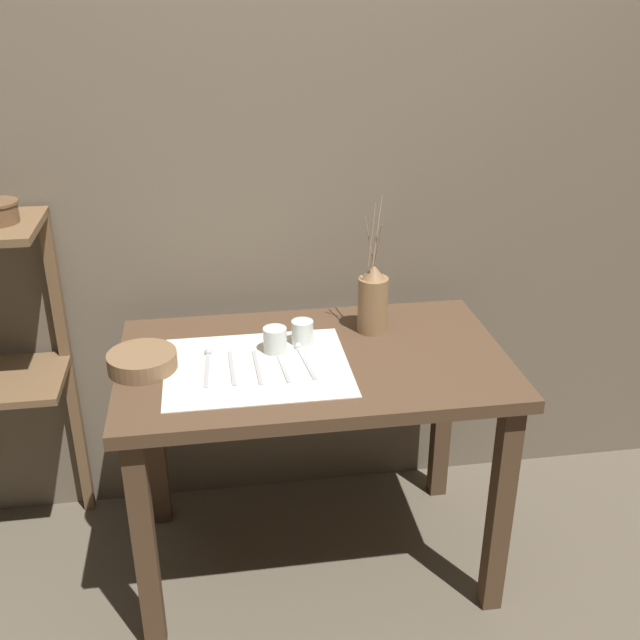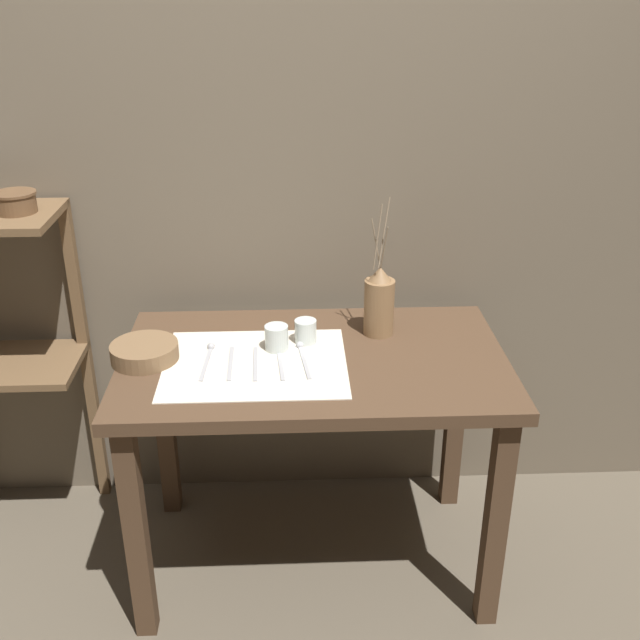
% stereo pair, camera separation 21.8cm
% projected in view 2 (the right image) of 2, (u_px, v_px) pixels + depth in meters
% --- Properties ---
extents(ground_plane, '(12.00, 12.00, 0.00)m').
position_uv_depth(ground_plane, '(314.00, 556.00, 2.56)').
color(ground_plane, brown).
extents(stone_wall_back, '(7.00, 0.06, 2.40)m').
position_uv_depth(stone_wall_back, '(308.00, 178.00, 2.47)').
color(stone_wall_back, '#6B5E4C').
rests_on(stone_wall_back, ground_plane).
extents(wooden_table, '(1.15, 0.69, 0.77)m').
position_uv_depth(wooden_table, '(314.00, 390.00, 2.28)').
color(wooden_table, '#4C3523').
rests_on(wooden_table, ground_plane).
extents(wooden_shelf_unit, '(0.49, 0.32, 1.16)m').
position_uv_depth(wooden_shelf_unit, '(0.00, 314.00, 2.44)').
color(wooden_shelf_unit, brown).
rests_on(wooden_shelf_unit, ground_plane).
extents(linen_cloth, '(0.53, 0.43, 0.00)m').
position_uv_depth(linen_cloth, '(255.00, 363.00, 2.19)').
color(linen_cloth, beige).
rests_on(linen_cloth, wooden_table).
extents(pitcher_with_flowers, '(0.09, 0.09, 0.44)m').
position_uv_depth(pitcher_with_flowers, '(379.00, 303.00, 2.33)').
color(pitcher_with_flowers, olive).
rests_on(pitcher_with_flowers, wooden_table).
extents(wooden_bowl, '(0.20, 0.20, 0.05)m').
position_uv_depth(wooden_bowl, '(144.00, 353.00, 2.20)').
color(wooden_bowl, brown).
rests_on(wooden_bowl, wooden_table).
extents(glass_tumbler_near, '(0.07, 0.07, 0.08)m').
position_uv_depth(glass_tumbler_near, '(277.00, 338.00, 2.25)').
color(glass_tumbler_near, silver).
rests_on(glass_tumbler_near, wooden_table).
extents(glass_tumbler_far, '(0.07, 0.07, 0.07)m').
position_uv_depth(glass_tumbler_far, '(306.00, 331.00, 2.30)').
color(glass_tumbler_far, silver).
rests_on(glass_tumbler_far, wooden_table).
extents(spoon_inner, '(0.03, 0.22, 0.02)m').
position_uv_depth(spoon_inner, '(209.00, 354.00, 2.24)').
color(spoon_inner, '#A8A8AD').
rests_on(spoon_inner, wooden_table).
extents(knife_center, '(0.02, 0.21, 0.00)m').
position_uv_depth(knife_center, '(231.00, 363.00, 2.18)').
color(knife_center, '#A8A8AD').
rests_on(knife_center, wooden_table).
extents(fork_outer, '(0.02, 0.21, 0.00)m').
position_uv_depth(fork_outer, '(255.00, 364.00, 2.18)').
color(fork_outer, '#A8A8AD').
rests_on(fork_outer, wooden_table).
extents(fork_inner, '(0.03, 0.21, 0.00)m').
position_uv_depth(fork_inner, '(281.00, 363.00, 2.18)').
color(fork_inner, '#A8A8AD').
rests_on(fork_inner, wooden_table).
extents(spoon_outer, '(0.04, 0.22, 0.02)m').
position_uv_depth(spoon_outer, '(302.00, 352.00, 2.24)').
color(spoon_outer, '#A8A8AD').
rests_on(spoon_outer, wooden_table).
extents(metal_pot_small, '(0.13, 0.13, 0.06)m').
position_uv_depth(metal_pot_small, '(15.00, 201.00, 2.24)').
color(metal_pot_small, brown).
rests_on(metal_pot_small, wooden_shelf_unit).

